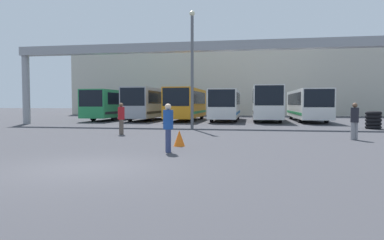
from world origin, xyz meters
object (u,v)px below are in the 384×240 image
at_px(pedestrian_near_center, 168,127).
at_px(pedestrian_mid_right, 355,120).
at_px(bus_slot_5, 307,103).
at_px(lamp_post, 192,65).
at_px(bus_slot_0, 117,103).
at_px(pedestrian_near_left, 121,118).
at_px(tire_stack, 373,120).
at_px(bus_slot_4, 266,101).
at_px(bus_slot_1, 150,102).
at_px(bus_slot_3, 226,103).
at_px(traffic_cone, 179,138).
at_px(bus_slot_2, 187,102).

bearing_deg(pedestrian_near_center, pedestrian_mid_right, 108.05).
height_order(bus_slot_5, lamp_post, lamp_post).
distance_m(bus_slot_0, pedestrian_near_left, 18.58).
bearing_deg(tire_stack, bus_slot_4, 124.57).
distance_m(bus_slot_1, bus_slot_3, 7.93).
bearing_deg(pedestrian_mid_right, bus_slot_3, 87.33).
relative_size(traffic_cone, lamp_post, 0.08).
xyz_separation_m(bus_slot_3, tire_stack, (10.71, -9.25, -1.15)).
bearing_deg(bus_slot_0, bus_slot_2, -7.52).
bearing_deg(bus_slot_0, bus_slot_5, -0.45).
distance_m(bus_slot_1, bus_slot_2, 3.96).
bearing_deg(tire_stack, bus_slot_3, 139.18).
distance_m(bus_slot_1, pedestrian_mid_right, 22.86).
bearing_deg(bus_slot_5, bus_slot_4, -175.56).
distance_m(bus_slot_0, lamp_post, 16.55).
relative_size(bus_slot_1, bus_slot_3, 1.02).
xyz_separation_m(bus_slot_5, traffic_cone, (-8.32, -21.47, -1.41)).
bearing_deg(bus_slot_5, tire_stack, -74.59).
bearing_deg(bus_slot_1, bus_slot_4, 2.13).
bearing_deg(pedestrian_mid_right, pedestrian_near_left, 150.10).
height_order(bus_slot_1, lamp_post, lamp_post).
distance_m(bus_slot_1, bus_slot_5, 15.87).
height_order(bus_slot_1, traffic_cone, bus_slot_1).
bearing_deg(pedestrian_near_center, pedestrian_near_left, -163.19).
distance_m(bus_slot_0, bus_slot_4, 15.86).
relative_size(tire_stack, lamp_post, 0.15).
bearing_deg(bus_slot_0, bus_slot_4, -1.67).
xyz_separation_m(bus_slot_3, pedestrian_mid_right, (7.36, -16.87, -0.80)).
xyz_separation_m(bus_slot_2, bus_slot_5, (11.89, 0.89, -0.10)).
relative_size(bus_slot_3, pedestrian_mid_right, 5.85).
relative_size(pedestrian_mid_right, tire_stack, 1.48).
relative_size(bus_slot_4, pedestrian_mid_right, 6.46).
relative_size(bus_slot_0, bus_slot_2, 1.20).
distance_m(bus_slot_0, bus_slot_2, 7.99).
bearing_deg(bus_slot_1, bus_slot_2, -2.04).
distance_m(bus_slot_4, tire_stack, 11.96).
bearing_deg(bus_slot_1, pedestrian_mid_right, -47.99).
relative_size(pedestrian_near_left, pedestrian_mid_right, 1.00).
xyz_separation_m(tire_stack, lamp_post, (-12.13, -2.32, 3.70)).
bearing_deg(bus_slot_2, tire_stack, -32.11).
bearing_deg(bus_slot_2, bus_slot_1, 177.96).
bearing_deg(traffic_cone, bus_slot_1, 109.96).
xyz_separation_m(bus_slot_3, bus_slot_5, (7.92, 0.85, -0.01)).
height_order(bus_slot_0, bus_slot_5, bus_slot_0).
xyz_separation_m(bus_slot_1, lamp_post, (6.50, -11.66, 2.44)).
xyz_separation_m(bus_slot_2, traffic_cone, (3.57, -20.58, -1.51)).
height_order(pedestrian_near_center, traffic_cone, pedestrian_near_center).
relative_size(bus_slot_1, bus_slot_4, 0.92).
height_order(pedestrian_near_left, tire_stack, pedestrian_near_left).
bearing_deg(bus_slot_0, lamp_post, -50.22).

